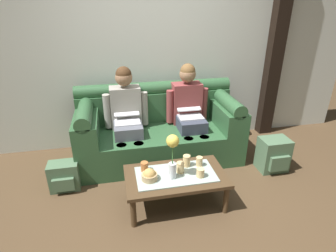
% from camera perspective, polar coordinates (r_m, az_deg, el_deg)
% --- Properties ---
extents(ground_plane, '(14.00, 14.00, 0.00)m').
position_cam_1_polar(ground_plane, '(2.89, 2.34, -17.74)').
color(ground_plane, '#4C3823').
extents(back_wall_patterned, '(6.00, 0.12, 2.90)m').
position_cam_1_polar(back_wall_patterned, '(3.83, -3.67, 17.30)').
color(back_wall_patterned, silver).
rests_on(back_wall_patterned, ground_plane).
extents(timber_pillar, '(0.20, 0.20, 2.90)m').
position_cam_1_polar(timber_pillar, '(4.34, 21.66, 16.60)').
color(timber_pillar, black).
rests_on(timber_pillar, ground_plane).
extents(couch, '(2.07, 0.88, 0.96)m').
position_cam_1_polar(couch, '(3.63, -1.98, -0.92)').
color(couch, '#2D5633').
rests_on(couch, ground_plane).
extents(person_left, '(0.56, 0.67, 1.22)m').
position_cam_1_polar(person_left, '(3.47, -8.62, 2.71)').
color(person_left, '#595B66').
rests_on(person_left, ground_plane).
extents(person_right, '(0.56, 0.67, 1.22)m').
position_cam_1_polar(person_right, '(3.60, 4.31, 3.72)').
color(person_right, '#383D4C').
rests_on(person_right, ground_plane).
extents(coffee_table, '(1.01, 0.58, 0.36)m').
position_cam_1_polar(coffee_table, '(2.82, 1.59, -10.74)').
color(coffee_table, '#47331E').
rests_on(coffee_table, ground_plane).
extents(flower_vase, '(0.12, 0.12, 0.47)m').
position_cam_1_polar(flower_vase, '(2.58, 0.96, -5.30)').
color(flower_vase, silver).
rests_on(flower_vase, coffee_table).
extents(snack_bowl, '(0.15, 0.15, 0.13)m').
position_cam_1_polar(snack_bowl, '(2.69, -3.88, -10.24)').
color(snack_bowl, tan).
rests_on(snack_bowl, coffee_table).
extents(cup_near_left, '(0.08, 0.08, 0.10)m').
position_cam_1_polar(cup_near_left, '(2.82, -4.92, -8.42)').
color(cup_near_left, '#B26633').
rests_on(cup_near_left, coffee_table).
extents(cup_near_right, '(0.08, 0.08, 0.09)m').
position_cam_1_polar(cup_near_right, '(2.75, 6.75, -9.60)').
color(cup_near_right, '#DBB77A').
rests_on(cup_near_right, coffee_table).
extents(cup_far_center, '(0.08, 0.08, 0.11)m').
position_cam_1_polar(cup_far_center, '(2.78, 2.59, -8.60)').
color(cup_far_center, '#DBB77A').
rests_on(cup_far_center, coffee_table).
extents(cup_far_left, '(0.08, 0.08, 0.12)m').
position_cam_1_polar(cup_far_left, '(2.88, 3.89, -7.23)').
color(cup_far_left, '#DBB77A').
rests_on(cup_far_left, coffee_table).
extents(cup_far_right, '(0.07, 0.07, 0.10)m').
position_cam_1_polar(cup_far_right, '(2.90, 6.52, -7.34)').
color(cup_far_right, '#DBB77A').
rests_on(cup_far_right, coffee_table).
extents(backpack_left, '(0.32, 0.25, 0.33)m').
position_cam_1_polar(backpack_left, '(3.31, -20.73, -9.77)').
color(backpack_left, '#4C6B4C').
rests_on(backpack_left, ground_plane).
extents(backpack_right, '(0.34, 0.30, 0.42)m').
position_cam_1_polar(backpack_right, '(3.64, 21.07, -5.61)').
color(backpack_right, '#4C6B4C').
rests_on(backpack_right, ground_plane).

